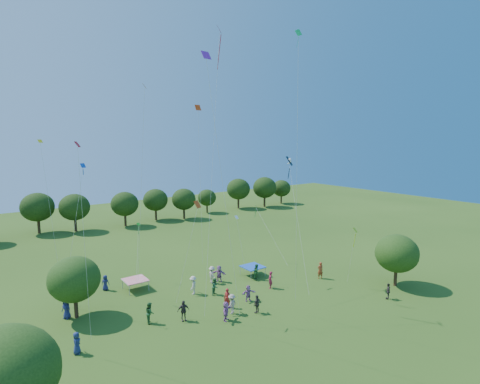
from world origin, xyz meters
name	(u,v)px	position (x,y,z in m)	size (l,w,h in m)	color
near_tree_west	(3,375)	(-16.80, 10.07, 4.05)	(5.13, 5.13, 6.36)	#422B19
near_tree_north	(74,279)	(-10.85, 22.95, 3.42)	(4.28, 4.28, 5.35)	#422B19
near_tree_east	(397,253)	(17.74, 10.82, 3.47)	(4.35, 4.35, 5.44)	#422B19
treeline	(87,206)	(-1.73, 55.43, 4.09)	(88.01, 8.77, 6.77)	#422B19
tent_red_stripe	(135,280)	(-4.57, 25.74, 1.04)	(2.20, 2.20, 1.10)	red
tent_blue	(253,267)	(7.47, 21.85, 1.04)	(2.20, 2.20, 1.10)	blue
crowd_person_0	(66,308)	(-11.56, 23.26, 0.89)	(0.88, 0.48, 1.79)	navy
crowd_person_1	(320,270)	(12.96, 16.84, 0.92)	(0.69, 0.44, 1.85)	#9A381C
crowd_person_2	(150,313)	(-6.11, 18.35, 0.88)	(0.87, 0.47, 1.76)	#245427
crowd_person_3	(232,304)	(0.35, 15.70, 0.88)	(1.15, 0.51, 1.76)	#A59184
crowd_person_4	(257,304)	(2.21, 14.48, 0.82)	(0.96, 0.44, 1.64)	#3F3A32
crowd_person_5	(219,274)	(3.48, 22.59, 0.88)	(1.64, 0.59, 1.76)	#9C5B98
crowd_person_6	(105,283)	(-7.08, 27.41, 0.79)	(0.78, 0.42, 1.57)	navy
crowd_person_7	(227,298)	(0.69, 16.91, 0.89)	(0.66, 0.43, 1.78)	maroon
crowd_person_8	(257,272)	(7.14, 20.69, 0.86)	(0.85, 0.46, 1.72)	#2B652F
crowd_person_9	(212,275)	(2.65, 22.69, 0.92)	(1.20, 0.54, 1.83)	#BFAB99
crowd_person_10	(183,311)	(-3.70, 17.01, 0.88)	(1.04, 0.47, 1.77)	#3D3231
crowd_person_11	(248,293)	(3.06, 16.87, 0.77)	(1.44, 0.51, 1.54)	#905795
crowd_person_12	(77,343)	(-12.12, 17.12, 0.80)	(0.79, 0.43, 1.60)	navy
crowd_person_13	(270,280)	(6.75, 17.99, 0.88)	(0.66, 0.42, 1.77)	maroon
crowd_person_14	(215,286)	(1.32, 19.95, 0.84)	(0.83, 0.45, 1.69)	#275C33
crowd_person_15	(193,285)	(-0.36, 21.35, 0.91)	(1.19, 0.54, 1.83)	beige
crowd_person_16	(388,291)	(14.14, 9.36, 0.78)	(0.91, 0.42, 1.56)	#3B312F
crowd_person_17	(226,311)	(-0.77, 14.95, 0.82)	(1.54, 0.55, 1.65)	#A45FA2
pirate_kite	(290,164)	(9.73, 18.52, 12.65)	(3.92, 6.90, 12.09)	black
red_high_kite	(217,81)	(1.03, 18.88, 20.27)	(5.55, 5.87, 23.95)	red
small_kite_0	(81,202)	(-11.63, 15.30, 11.20)	(0.60, 1.31, 13.73)	red
small_kite_1	(143,147)	(-4.76, 22.05, 14.52)	(0.50, 3.57, 18.50)	#DF5E0B
small_kite_2	(354,238)	(11.21, 11.30, 6.07)	(0.83, 1.34, 5.74)	#BDDD13
small_kite_3	(262,219)	(11.00, 24.58, 5.53)	(0.96, 6.89, 5.78)	#167B2E
small_kite_4	(80,192)	(-9.02, 27.32, 10.28)	(2.83, 1.76, 11.60)	blue
small_kite_5	(215,121)	(-3.34, 12.40, 16.39)	(3.54, 0.83, 19.63)	purple
small_kite_6	(238,227)	(5.11, 21.34, 6.04)	(0.78, 1.07, 5.92)	white
small_kite_7	(297,125)	(2.78, 10.55, 16.20)	(3.09, 2.87, 21.35)	#0CB99C
small_kite_8	(195,216)	(-2.42, 17.05, 8.80)	(2.08, 1.32, 8.80)	#D33F0C
small_kite_9	(199,138)	(3.11, 25.83, 15.26)	(0.70, 1.15, 17.53)	#E63C0C
small_kite_10	(47,191)	(-11.93, 26.08, 10.67)	(1.10, 0.39, 13.84)	yellow
small_kite_11	(138,235)	(-3.45, 27.47, 5.18)	(2.00, 3.79, 5.03)	#1C9D1D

